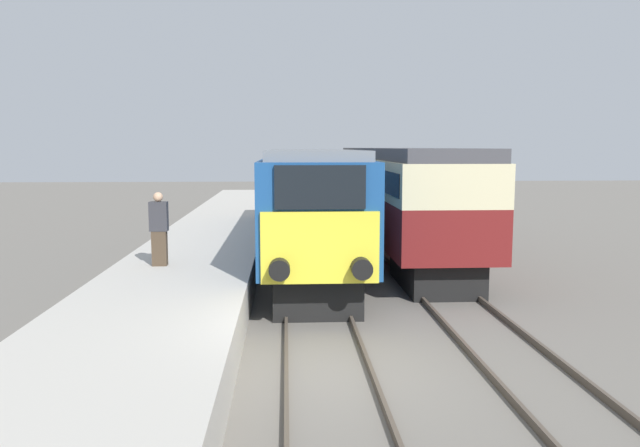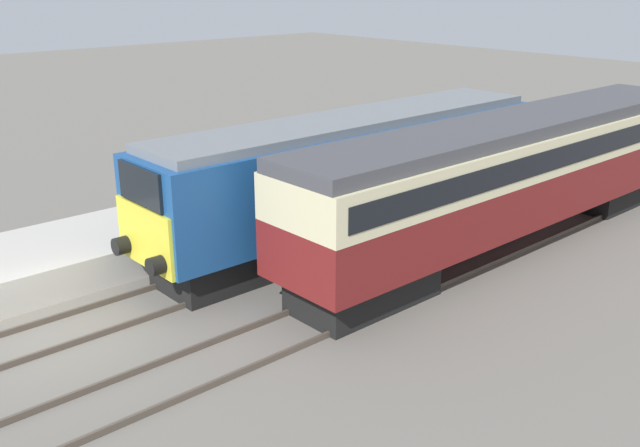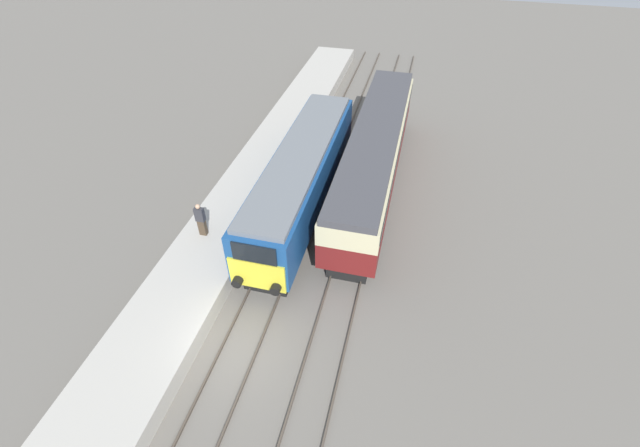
% 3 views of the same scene
% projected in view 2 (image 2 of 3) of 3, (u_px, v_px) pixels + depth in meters
% --- Properties ---
extents(ground_plane, '(120.00, 120.00, 0.00)m').
position_uv_depth(ground_plane, '(49.00, 338.00, 15.84)').
color(ground_plane, slate).
extents(platform_left, '(3.50, 50.00, 0.91)m').
position_uv_depth(platform_left, '(251.00, 209.00, 23.03)').
color(platform_left, '#B7B2A8').
rests_on(platform_left, ground_plane).
extents(rails_near_track, '(1.51, 60.00, 0.14)m').
position_uv_depth(rails_near_track, '(234.00, 275.00, 18.95)').
color(rails_near_track, '#4C4238').
rests_on(rails_near_track, ground_plane).
extents(rails_far_track, '(1.50, 60.00, 0.14)m').
position_uv_depth(rails_far_track, '(318.00, 319.00, 16.56)').
color(rails_far_track, '#4C4238').
rests_on(rails_far_track, ground_plane).
extents(locomotive, '(2.70, 14.17, 3.77)m').
position_uv_depth(locomotive, '(353.00, 172.00, 21.03)').
color(locomotive, black).
rests_on(locomotive, ground_plane).
extents(passenger_carriage, '(2.75, 16.53, 3.81)m').
position_uv_depth(passenger_carriage, '(514.00, 169.00, 20.54)').
color(passenger_carriage, black).
rests_on(passenger_carriage, ground_plane).
extents(person_on_platform, '(0.44, 0.26, 1.84)m').
position_uv_depth(person_on_platform, '(162.00, 180.00, 21.20)').
color(person_on_platform, '#473828').
rests_on(person_on_platform, platform_left).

